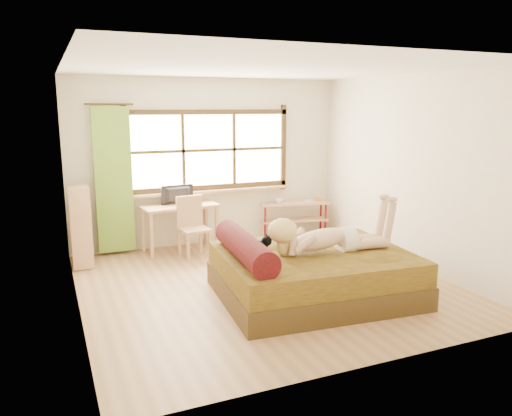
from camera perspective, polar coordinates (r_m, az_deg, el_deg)
name	(u,v)px	position (r m, az deg, el deg)	size (l,w,h in m)	color
floor	(264,284)	(6.50, 0.96, -8.70)	(4.50, 4.50, 0.00)	#9E754C
ceiling	(265,67)	(6.12, 1.04, 15.78)	(4.50, 4.50, 0.00)	white
wall_back	(209,162)	(8.25, -5.40, 5.23)	(4.50, 4.50, 0.00)	silver
wall_front	(375,217)	(4.24, 13.47, -0.98)	(4.50, 4.50, 0.00)	silver
wall_left	(71,193)	(5.65, -20.36, 1.67)	(4.50, 4.50, 0.00)	silver
wall_right	(410,171)	(7.37, 17.24, 4.02)	(4.50, 4.50, 0.00)	silver
window	(209,153)	(8.21, -5.36, 6.32)	(2.80, 0.16, 1.46)	#FFEDBF
curtain	(113,181)	(7.83, -15.98, 3.03)	(0.55, 0.10, 2.20)	#4D8624
bed	(310,273)	(6.04, 6.15, -7.34)	(2.35, 1.95, 0.84)	#33240F
woman	(328,224)	(5.93, 8.26, -1.85)	(1.55, 0.44, 0.66)	tan
kitten	(255,245)	(5.72, -0.08, -4.28)	(0.33, 0.13, 0.27)	black
desk	(180,211)	(7.92, -8.70, -0.34)	(1.23, 0.66, 0.73)	tan
monitor	(179,195)	(7.92, -8.84, 1.49)	(0.53, 0.07, 0.30)	black
chair	(192,223)	(7.62, -7.32, -1.73)	(0.45, 0.45, 0.92)	tan
pipe_shelf	(295,211)	(8.80, 4.42, -0.34)	(1.24, 0.50, 0.68)	tan
cup	(279,201)	(8.63, 2.60, 0.85)	(0.12, 0.12, 0.10)	gray
book	(304,201)	(8.86, 5.51, 0.82)	(0.15, 0.20, 0.02)	gray
bookshelf	(81,226)	(7.51, -19.37, -1.96)	(0.30, 0.51, 1.14)	tan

